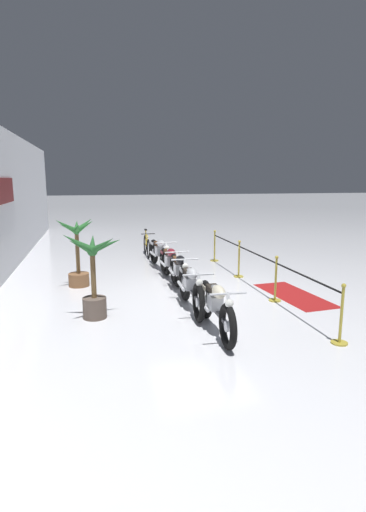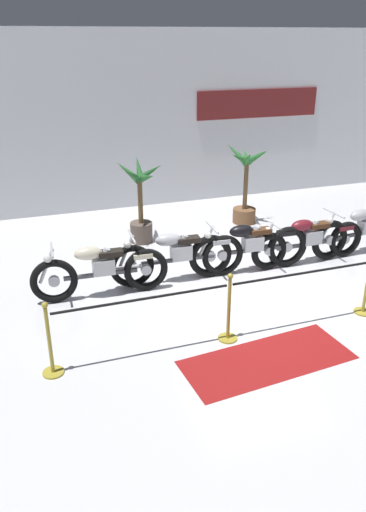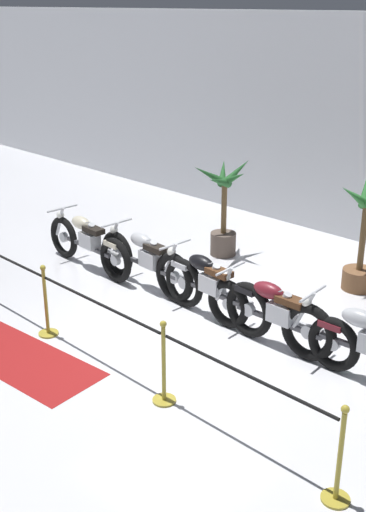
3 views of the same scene
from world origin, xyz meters
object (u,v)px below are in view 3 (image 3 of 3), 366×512
potted_palm_left_of_row (224,213)px  potted_palm_right_of_row (363,241)px  motorcycle_cream_0 (88,243)px  floor_banner (21,359)px  motorcycle_black_2 (209,287)px  stanchion_mid_left (47,311)px  motorcycle_silver_1 (148,262)px  stanchion_far_right (339,469)px  motorcycle_maroon_3 (278,316)px  stanchion_far_left (37,286)px  stanchion_mid_right (164,375)px

potted_palm_left_of_row → potted_palm_right_of_row: (2.58, 0.38, 0.02)m
motorcycle_cream_0 → floor_banner: size_ratio=0.97×
motorcycle_black_2 → potted_palm_left_of_row: (-1.51, 2.07, 0.32)m
potted_palm_left_of_row → stanchion_mid_left: (0.24, -4.03, -0.45)m
motorcycle_cream_0 → motorcycle_silver_1: (1.39, 0.13, 0.01)m
stanchion_far_right → motorcycle_silver_1: bearing=156.9°
motorcycle_maroon_3 → stanchion_far_left: stanchion_far_left is taller
motorcycle_maroon_3 → stanchion_far_left: size_ratio=0.34×
potted_palm_left_of_row → floor_banner: 4.78m
motorcycle_cream_0 → motorcycle_black_2: bearing=1.5°
motorcycle_black_2 → stanchion_mid_right: bearing=-61.7°
motorcycle_cream_0 → stanchion_mid_left: stanchion_mid_left is taller
potted_palm_left_of_row → stanchion_mid_left: 4.06m
potted_palm_right_of_row → stanchion_far_right: size_ratio=1.76×
potted_palm_left_of_row → potted_palm_right_of_row: 2.60m
stanchion_far_left → stanchion_mid_left: size_ratio=6.82×
motorcycle_black_2 → potted_palm_right_of_row: potted_palm_right_of_row is taller
motorcycle_cream_0 → potted_palm_left_of_row: bearing=59.9°
potted_palm_left_of_row → floor_banner: (0.55, -4.67, -0.81)m
potted_palm_left_of_row → floor_banner: potted_palm_left_of_row is taller
stanchion_far_left → stanchion_mid_right: same height
stanchion_mid_left → stanchion_mid_right: same height
motorcycle_cream_0 → stanchion_mid_right: size_ratio=2.17×
motorcycle_black_2 → stanchion_far_right: (3.36, -1.96, -0.13)m
motorcycle_cream_0 → stanchion_far_right: (6.11, -1.89, -0.12)m
motorcycle_silver_1 → potted_palm_left_of_row: potted_palm_left_of_row is taller
motorcycle_cream_0 → motorcycle_maroon_3: bearing=0.9°
stanchion_mid_left → stanchion_far_left: bearing=180.0°
stanchion_mid_left → stanchion_mid_right: 2.33m
potted_palm_left_of_row → stanchion_far_left: 4.03m
motorcycle_cream_0 → motorcycle_silver_1: 1.40m
motorcycle_silver_1 → potted_palm_right_of_row: (2.42, 2.39, 0.35)m
stanchion_mid_right → stanchion_far_right: 2.30m
potted_palm_left_of_row → stanchion_mid_right: bearing=-57.4°
potted_palm_left_of_row → stanchion_mid_left: bearing=-86.6°
motorcycle_cream_0 → stanchion_far_right: bearing=-17.2°
stanchion_mid_left → motorcycle_black_2: bearing=57.1°
stanchion_far_left → stanchion_far_right: size_ratio=6.82×
motorcycle_silver_1 → potted_palm_right_of_row: potted_palm_right_of_row is taller
stanchion_far_right → floor_banner: 4.39m
motorcycle_cream_0 → stanchion_mid_left: (1.48, -1.89, -0.12)m
potted_palm_right_of_row → stanchion_mid_left: (-2.33, -4.41, -0.48)m
stanchion_mid_right → floor_banner: bearing=-162.3°
motorcycle_silver_1 → motorcycle_maroon_3: 2.59m
stanchion_far_left → stanchion_far_right: same height
motorcycle_maroon_3 → stanchion_mid_left: stanchion_mid_left is taller
floor_banner → potted_palm_left_of_row: bearing=91.7°
stanchion_far_right → motorcycle_cream_0: bearing=162.8°
motorcycle_black_2 → floor_banner: (-0.96, -2.61, -0.48)m
motorcycle_cream_0 → stanchion_far_left: bearing=-55.4°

